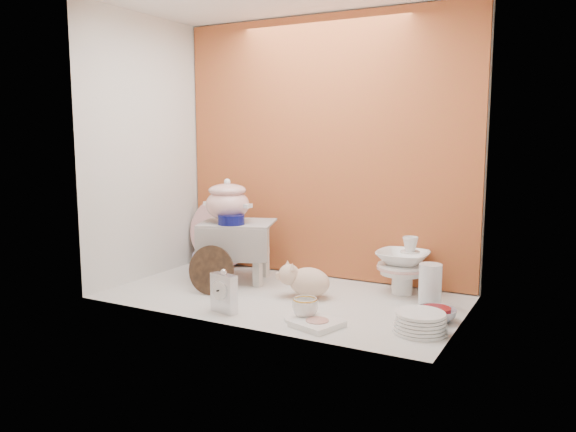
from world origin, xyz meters
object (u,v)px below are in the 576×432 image
at_px(soup_tureen, 227,200).
at_px(blue_white_vase, 210,253).
at_px(floral_platter, 224,231).
at_px(porcelain_tower, 403,265).
at_px(step_stool, 238,251).
at_px(mantel_clock, 224,291).
at_px(plush_pig, 309,282).
at_px(dinner_plate_stack, 420,322).
at_px(gold_rim_teacup, 305,308).
at_px(crystal_bowl, 436,315).

relative_size(soup_tureen, blue_white_vase, 1.26).
height_order(floral_platter, porcelain_tower, floral_platter).
bearing_deg(porcelain_tower, floral_platter, 175.07).
distance_m(step_stool, soup_tureen, 0.30).
distance_m(mantel_clock, plush_pig, 0.48).
xyz_separation_m(blue_white_vase, plush_pig, (0.77, -0.21, -0.03)).
distance_m(step_stool, dinner_plate_stack, 1.21).
bearing_deg(porcelain_tower, soup_tureen, -168.47).
bearing_deg(mantel_clock, gold_rim_teacup, 25.01).
height_order(step_stool, blue_white_vase, step_stool).
distance_m(gold_rim_teacup, crystal_bowl, 0.59).
bearing_deg(floral_platter, mantel_clock, -55.67).
bearing_deg(crystal_bowl, blue_white_vase, 169.29).
xyz_separation_m(step_stool, soup_tureen, (-0.05, -0.02, 0.29)).
bearing_deg(gold_rim_teacup, plush_pig, 113.11).
bearing_deg(plush_pig, step_stool, 165.00).
xyz_separation_m(soup_tureen, mantel_clock, (0.32, -0.50, -0.36)).
height_order(plush_pig, gold_rim_teacup, plush_pig).
relative_size(floral_platter, dinner_plate_stack, 1.96).
bearing_deg(crystal_bowl, floral_platter, 162.75).
bearing_deg(plush_pig, soup_tureen, 168.42).
relative_size(step_stool, soup_tureen, 1.39).
height_order(dinner_plate_stack, crystal_bowl, dinner_plate_stack).
xyz_separation_m(blue_white_vase, porcelain_tower, (1.18, 0.08, 0.04)).
bearing_deg(floral_platter, porcelain_tower, -4.93).
xyz_separation_m(plush_pig, gold_rim_teacup, (0.14, -0.34, -0.02)).
bearing_deg(step_stool, floral_platter, 115.66).
bearing_deg(plush_pig, dinner_plate_stack, -23.72).
bearing_deg(blue_white_vase, floral_platter, 95.56).
relative_size(soup_tureen, mantel_clock, 1.40).
xyz_separation_m(plush_pig, crystal_bowl, (0.67, -0.06, -0.06)).
bearing_deg(floral_platter, soup_tureen, -52.08).
height_order(blue_white_vase, porcelain_tower, porcelain_tower).
distance_m(blue_white_vase, mantel_clock, 0.82).
xyz_separation_m(soup_tureen, floral_platter, (-0.23, 0.30, -0.24)).
height_order(blue_white_vase, mantel_clock, blue_white_vase).
height_order(gold_rim_teacup, porcelain_tower, porcelain_tower).
height_order(soup_tureen, floral_platter, soup_tureen).
distance_m(step_stool, gold_rim_teacup, 0.80).
xyz_separation_m(step_stool, blue_white_vase, (-0.27, 0.10, -0.06)).
xyz_separation_m(dinner_plate_stack, crystal_bowl, (0.02, 0.19, -0.02)).
distance_m(floral_platter, crystal_bowl, 1.54).
distance_m(step_stool, crystal_bowl, 1.20).
bearing_deg(mantel_clock, crystal_bowl, 34.93).
bearing_deg(crystal_bowl, porcelain_tower, 127.07).
relative_size(floral_platter, mantel_clock, 2.20).
bearing_deg(soup_tureen, porcelain_tower, 11.53).
bearing_deg(porcelain_tower, gold_rim_teacup, -112.48).
distance_m(dinner_plate_stack, crystal_bowl, 0.19).
distance_m(step_stool, porcelain_tower, 0.93).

